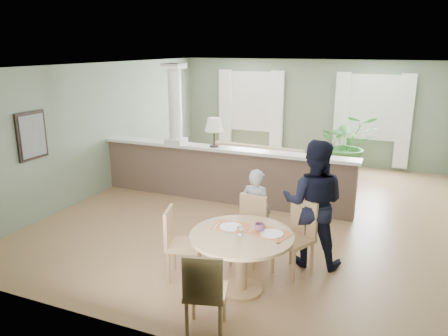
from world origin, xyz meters
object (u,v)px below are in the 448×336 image
at_px(sofa, 249,167).
at_px(chair_side, 178,240).
at_px(chair_near, 205,290).
at_px(man_person, 313,203).
at_px(houseplant, 348,144).
at_px(chair_far_man, 297,234).
at_px(child_person, 256,211).
at_px(dining_table, 242,246).
at_px(chair_far_boy, 249,226).

height_order(sofa, chair_side, chair_side).
distance_m(chair_near, man_person, 2.22).
bearing_deg(sofa, houseplant, 48.60).
distance_m(chair_far_man, chair_near, 1.83).
bearing_deg(sofa, chair_far_man, -56.30).
height_order(chair_far_man, chair_near, chair_far_man).
xyz_separation_m(chair_far_man, child_person, (-0.73, 0.40, 0.08)).
xyz_separation_m(chair_side, child_person, (0.68, 1.17, 0.11)).
relative_size(dining_table, chair_far_man, 1.27).
xyz_separation_m(child_person, man_person, (0.86, -0.07, 0.26)).
relative_size(sofa, chair_near, 2.93).
bearing_deg(man_person, chair_near, 67.11).
bearing_deg(man_person, dining_table, 55.27).
height_order(sofa, chair_far_boy, chair_far_boy).
bearing_deg(sofa, child_person, -64.16).
xyz_separation_m(chair_near, child_person, (-0.16, 2.14, 0.11)).
relative_size(dining_table, chair_far_boy, 1.34).
height_order(houseplant, chair_far_boy, houseplant).
bearing_deg(houseplant, dining_table, -94.51).
relative_size(dining_table, chair_side, 1.33).
relative_size(houseplant, man_person, 0.81).
height_order(chair_far_boy, chair_side, chair_side).
xyz_separation_m(dining_table, chair_far_man, (0.51, 0.76, -0.06)).
bearing_deg(chair_far_boy, man_person, 22.81).
relative_size(houseplant, chair_far_boy, 1.53).
bearing_deg(chair_near, man_person, -124.32).
height_order(chair_near, man_person, man_person).
relative_size(sofa, chair_far_boy, 2.96).
xyz_separation_m(chair_far_boy, child_person, (-0.02, 0.34, 0.11)).
height_order(chair_near, chair_side, chair_side).
xyz_separation_m(chair_side, man_person, (1.55, 1.10, 0.37)).
relative_size(houseplant, chair_far_man, 1.45).
bearing_deg(child_person, sofa, -61.95).
height_order(dining_table, child_person, child_person).
bearing_deg(child_person, man_person, -178.02).
bearing_deg(chair_far_man, chair_near, -81.95).
relative_size(houseplant, dining_table, 1.14).
height_order(dining_table, man_person, man_person).
distance_m(chair_far_boy, child_person, 0.36).
bearing_deg(houseplant, man_person, -88.00).
xyz_separation_m(sofa, chair_far_man, (1.91, -3.41, 0.14)).
bearing_deg(dining_table, chair_side, -179.53).
relative_size(chair_far_man, chair_near, 1.05).
height_order(dining_table, chair_far_boy, chair_far_boy).
relative_size(dining_table, chair_near, 1.33).
xyz_separation_m(dining_table, chair_side, (-0.90, -0.01, -0.08)).
xyz_separation_m(houseplant, chair_far_man, (0.04, -5.23, -0.18)).
bearing_deg(dining_table, chair_far_boy, 103.55).
bearing_deg(child_person, chair_far_boy, 100.34).
bearing_deg(sofa, dining_table, -67.01).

